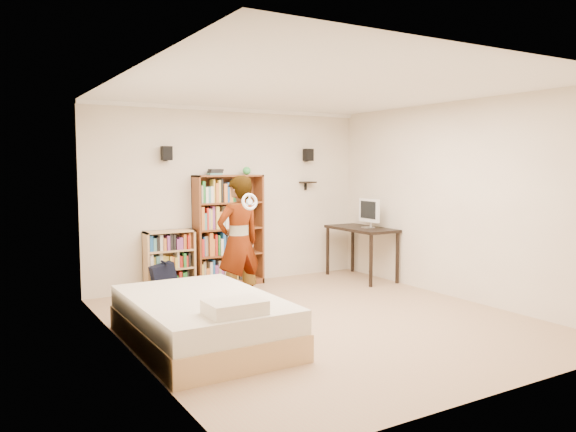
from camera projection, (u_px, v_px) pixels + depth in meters
name	position (u px, v px, depth m)	size (l,w,h in m)	color
ground	(322.00, 320.00, 6.64)	(4.50, 5.00, 0.01)	tan
room_shell	(323.00, 171.00, 6.48)	(4.52, 5.02, 2.71)	silver
crown_molding	(323.00, 91.00, 6.40)	(4.50, 5.00, 0.06)	white
speaker_left	(167.00, 153.00, 7.97)	(0.14, 0.12, 0.20)	black
speaker_right	(308.00, 155.00, 9.20)	(0.14, 0.12, 0.20)	black
wall_shelf	(308.00, 182.00, 9.25)	(0.25, 0.16, 0.03)	black
tall_bookshelf	(229.00, 231.00, 8.51)	(1.06, 0.31, 1.68)	brown
low_bookshelf	(170.00, 261.00, 8.09)	(0.72, 0.27, 0.89)	tan
computer_desk	(361.00, 253.00, 9.04)	(0.61, 1.23, 0.84)	black
imac	(368.00, 213.00, 8.92)	(0.09, 0.46, 0.46)	white
daybed	(202.00, 314.00, 5.73)	(1.36, 2.09, 0.62)	silver
person	(239.00, 242.00, 7.15)	(0.62, 0.41, 1.70)	black
wii_wheel	(250.00, 202.00, 6.83)	(0.21, 0.21, 0.04)	white
navy_bag	(165.00, 280.00, 7.81)	(0.36, 0.23, 0.48)	black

